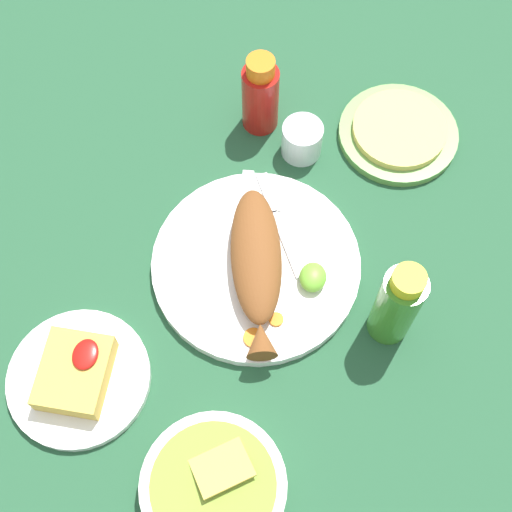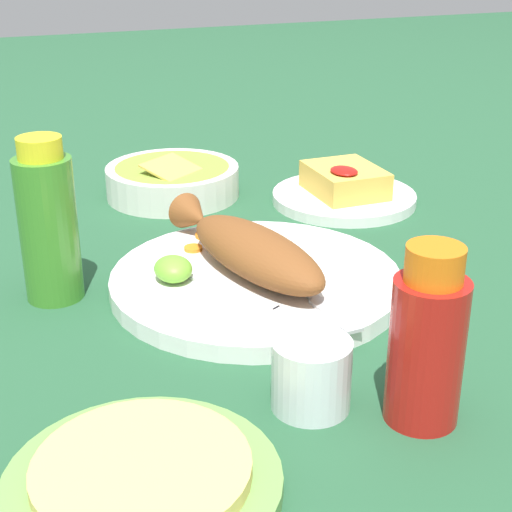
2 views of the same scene
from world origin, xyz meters
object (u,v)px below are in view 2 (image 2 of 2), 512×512
object	(u,v)px
main_plate	(256,281)
salt_cup	(311,378)
fried_fish	(249,248)
fork_far	(270,307)
tortilla_plate	(143,485)
fork_near	(312,296)
side_plate_fries	(344,198)
hot_sauce_bottle_red	(427,342)
guacamole_bowl	(172,179)
hot_sauce_bottle_green	(48,224)

from	to	relation	value
main_plate	salt_cup	xyz separation A→B (m)	(0.21, -0.04, 0.02)
fried_fish	fork_far	size ratio (longest dim) A/B	1.55
fork_far	tortilla_plate	xyz separation A→B (m)	(0.19, -0.17, -0.01)
fork_near	main_plate	bearing A→B (deg)	-161.04
main_plate	salt_cup	distance (m)	0.22
fried_fish	side_plate_fries	world-z (taller)	fried_fish
fried_fish	tortilla_plate	xyz separation A→B (m)	(0.28, -0.18, -0.03)
fried_fish	fork_near	xyz separation A→B (m)	(0.08, 0.03, -0.02)
fork_near	fork_far	bearing A→B (deg)	-86.96
fork_near	side_plate_fries	world-z (taller)	fork_near
tortilla_plate	side_plate_fries	bearing A→B (deg)	140.14
hot_sauce_bottle_red	guacamole_bowl	bearing A→B (deg)	-176.30
salt_cup	guacamole_bowl	bearing A→B (deg)	176.12
hot_sauce_bottle_red	hot_sauce_bottle_green	size ratio (longest dim) A/B	0.86
fork_far	guacamole_bowl	size ratio (longest dim) A/B	0.93
main_plate	guacamole_bowl	size ratio (longest dim) A/B	1.66
fried_fish	hot_sauce_bottle_green	size ratio (longest dim) A/B	1.56
fork_far	side_plate_fries	distance (m)	0.36
hot_sauce_bottle_green	salt_cup	world-z (taller)	hot_sauce_bottle_green
side_plate_fries	hot_sauce_bottle_red	bearing A→B (deg)	-20.31
main_plate	hot_sauce_bottle_green	xyz separation A→B (m)	(-0.06, -0.20, 0.07)
fork_far	hot_sauce_bottle_red	distance (m)	0.20
fork_far	tortilla_plate	distance (m)	0.26
side_plate_fries	tortilla_plate	bearing A→B (deg)	-39.86
fork_near	salt_cup	distance (m)	0.16
main_plate	tortilla_plate	xyz separation A→B (m)	(0.27, -0.19, -0.00)
fried_fish	guacamole_bowl	size ratio (longest dim) A/B	1.43
fried_fish	hot_sauce_bottle_red	distance (m)	0.28
main_plate	fork_far	xyz separation A→B (m)	(0.08, -0.02, 0.01)
fork_near	guacamole_bowl	distance (m)	0.39
main_plate	tortilla_plate	world-z (taller)	main_plate
guacamole_bowl	hot_sauce_bottle_red	bearing A→B (deg)	3.70
hot_sauce_bottle_red	side_plate_fries	xyz separation A→B (m)	(-0.47, 0.17, -0.06)
fried_fish	hot_sauce_bottle_red	xyz separation A→B (m)	(0.27, 0.04, 0.03)
fork_near	hot_sauce_bottle_red	size ratio (longest dim) A/B	1.28
main_plate	fork_far	world-z (taller)	fork_far
salt_cup	hot_sauce_bottle_green	bearing A→B (deg)	-149.42
fried_fish	hot_sauce_bottle_red	size ratio (longest dim) A/B	1.81
hot_sauce_bottle_red	salt_cup	size ratio (longest dim) A/B	2.27
fried_fish	guacamole_bowl	bearing A→B (deg)	166.90
fork_far	tortilla_plate	size ratio (longest dim) A/B	0.89
side_plate_fries	guacamole_bowl	xyz separation A→B (m)	(-0.11, -0.21, 0.02)
fried_fish	hot_sauce_bottle_green	distance (m)	0.20
fried_fish	fork_far	world-z (taller)	fried_fish
side_plate_fries	fork_far	bearing A→B (deg)	-38.42
hot_sauce_bottle_green	side_plate_fries	xyz separation A→B (m)	(-0.15, 0.41, -0.07)
hot_sauce_bottle_red	guacamole_bowl	world-z (taller)	hot_sauce_bottle_red
hot_sauce_bottle_red	salt_cup	bearing A→B (deg)	-121.48
salt_cup	side_plate_fries	size ratio (longest dim) A/B	0.33
fork_near	tortilla_plate	bearing A→B (deg)	-52.38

